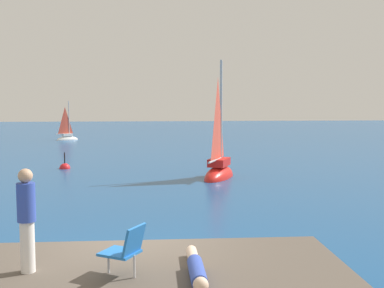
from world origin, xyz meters
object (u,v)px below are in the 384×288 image
sailboat_far (67,138)px  marker_buoy (65,168)px  person_standing (27,217)px  person_sunbather (196,269)px  beach_chair (126,248)px  sailboat_near (219,171)px

sailboat_far → marker_buoy: bearing=-114.8°
person_standing → sailboat_far: bearing=61.9°
marker_buoy → sailboat_far: bearing=98.9°
person_sunbather → sailboat_far: bearing=13.4°
person_sunbather → marker_buoy: bearing=16.8°
person_sunbather → beach_chair: bearing=85.1°
beach_chair → person_sunbather: bearing=-155.2°
person_sunbather → marker_buoy: person_sunbather is taller
person_standing → marker_buoy: size_ratio=1.43×
sailboat_near → beach_chair: bearing=-170.0°
marker_buoy → person_sunbather: bearing=-74.4°
sailboat_far → beach_chair: (6.95, -37.02, 1.02)m
beach_chair → marker_buoy: (-3.91, 17.70, -1.23)m
person_sunbather → sailboat_near: bearing=-9.3°
sailboat_far → person_standing: size_ratio=2.46×
person_sunbather → marker_buoy: 18.51m
person_standing → marker_buoy: bearing=61.4°
sailboat_far → marker_buoy: (3.03, -19.33, -0.21)m
person_sunbather → person_standing: bearing=81.2°
sailboat_near → person_standing: size_ratio=3.66×
sailboat_near → marker_buoy: bearing=88.6°
sailboat_near → beach_chair: 14.48m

